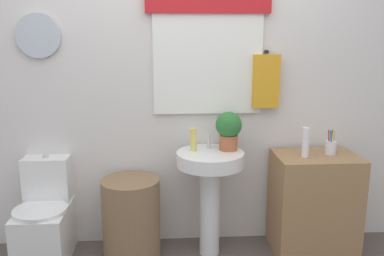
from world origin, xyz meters
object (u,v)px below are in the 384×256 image
lotion_bottle (306,142)px  toilet (45,221)px  toothbrush_cup (331,147)px  laundry_hamper (131,218)px  pedestal_sink (210,179)px  potted_plant (229,129)px  wooden_cabinet (314,204)px  soap_bottle (193,140)px

lotion_bottle → toilet: bearing=177.8°
toothbrush_cup → laundry_hamper: bearing=-179.2°
pedestal_sink → toothbrush_cup: (0.90, 0.02, 0.23)m
toilet → laundry_hamper: (0.64, -0.03, 0.02)m
potted_plant → lotion_bottle: size_ratio=1.31×
toilet → toothbrush_cup: 2.20m
toothbrush_cup → wooden_cabinet: bearing=-169.4°
potted_plant → lotion_bottle: (0.55, -0.10, -0.09)m
toilet → lotion_bottle: size_ratio=3.46×
laundry_hamper → toothbrush_cup: toothbrush_cup is taller
wooden_cabinet → toothbrush_cup: 0.45m
potted_plant → lotion_bottle: potted_plant is taller
toilet → potted_plant: size_ratio=2.64×
soap_bottle → toothbrush_cup: soap_bottle is taller
laundry_hamper → pedestal_sink: bearing=0.0°
soap_bottle → potted_plant: 0.27m
laundry_hamper → soap_bottle: size_ratio=3.55×
pedestal_sink → potted_plant: 0.40m
toilet → lotion_bottle: 2.01m
laundry_hamper → toothbrush_cup: bearing=0.8°
pedestal_sink → laundry_hamper: bearing=180.0°
potted_plant → soap_bottle: bearing=-177.8°
pedestal_sink → toothbrush_cup: 0.93m
potted_plant → pedestal_sink: bearing=-156.8°
toilet → laundry_hamper: bearing=-3.1°
pedestal_sink → soap_bottle: 0.32m
laundry_hamper → lotion_bottle: 1.40m
pedestal_sink → lotion_bottle: size_ratio=3.67×
potted_plant → laundry_hamper: bearing=-175.3°
wooden_cabinet → potted_plant: potted_plant is taller
wooden_cabinet → potted_plant: (-0.66, 0.06, 0.58)m
potted_plant → toothbrush_cup: potted_plant is taller
soap_bottle → potted_plant: potted_plant is taller
laundry_hamper → potted_plant: 0.98m
toilet → wooden_cabinet: size_ratio=0.99×
lotion_bottle → toothbrush_cup: 0.23m
toilet → lotion_bottle: (1.92, -0.07, 0.59)m
toilet → pedestal_sink: (1.23, -0.03, 0.31)m
soap_bottle → potted_plant: bearing=2.2°
wooden_cabinet → soap_bottle: (-0.92, 0.05, 0.51)m
pedestal_sink → lotion_bottle: (0.69, -0.04, 0.28)m
laundry_hamper → pedestal_sink: pedestal_sink is taller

